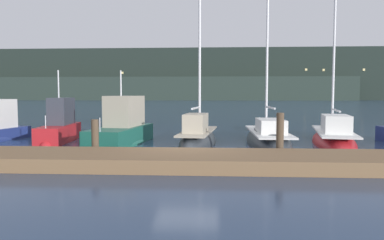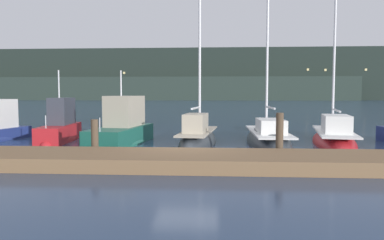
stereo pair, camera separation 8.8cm
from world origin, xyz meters
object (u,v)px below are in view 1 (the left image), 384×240
sailboat_berth_5 (268,142)px  sailboat_berth_6 (333,140)px  motorboat_berth_3 (122,134)px  sailboat_berth_4 (198,142)px  motorboat_berth_2 (60,134)px  channel_buoy (121,116)px

sailboat_berth_5 → sailboat_berth_6: 3.28m
motorboat_berth_3 → sailboat_berth_4: bearing=-5.0°
motorboat_berth_2 → sailboat_berth_6: size_ratio=0.43×
motorboat_berth_3 → channel_buoy: 10.13m
motorboat_berth_3 → sailboat_berth_5: bearing=2.8°
motorboat_berth_2 → channel_buoy: (0.88, 9.14, 0.37)m
motorboat_berth_3 → sailboat_berth_6: sailboat_berth_6 is taller
motorboat_berth_3 → sailboat_berth_4: size_ratio=0.74×
motorboat_berth_2 → motorboat_berth_3: motorboat_berth_2 is taller
sailboat_berth_6 → channel_buoy: bearing=144.9°
sailboat_berth_4 → channel_buoy: 11.96m
sailboat_berth_5 → channel_buoy: 13.58m
motorboat_berth_2 → sailboat_berth_5: bearing=-1.7°
sailboat_berth_5 → channel_buoy: sailboat_berth_5 is taller
motorboat_berth_3 → sailboat_berth_4: (3.78, -0.33, -0.35)m
sailboat_berth_4 → sailboat_berth_6: sailboat_berth_6 is taller
sailboat_berth_6 → channel_buoy: size_ratio=5.28×
motorboat_berth_3 → sailboat_berth_6: 10.48m
sailboat_berth_4 → sailboat_berth_6: (6.67, 1.02, 0.03)m
sailboat_berth_6 → channel_buoy: sailboat_berth_6 is taller
motorboat_berth_2 → channel_buoy: size_ratio=2.29×
motorboat_berth_2 → sailboat_berth_5: (10.60, -0.31, -0.29)m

